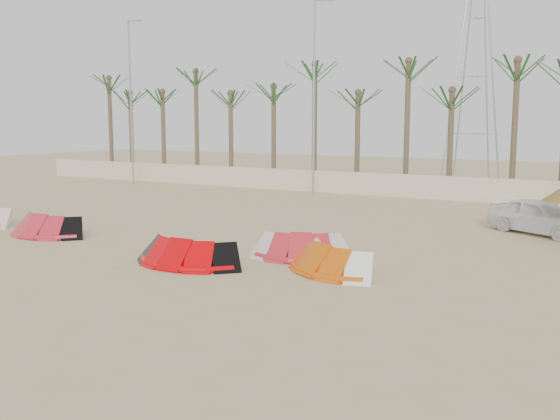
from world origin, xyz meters
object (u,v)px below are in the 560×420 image
Objects in this scene: kite_red_mid at (193,250)px; kite_orange at (334,256)px; kite_red_right at (306,244)px; car at (540,216)px; kite_red_left at (52,224)px.

kite_red_mid and kite_orange have the same top height.
kite_red_right and kite_orange have the same top height.
kite_red_right is at bearing 172.31° from car.
kite_red_left is 0.99× the size of kite_red_right.
kite_red_left is at bearing -179.04° from kite_orange.
kite_orange is at bearing 18.26° from kite_red_mid.
kite_red_mid is at bearing -8.48° from kite_red_left.
kite_red_mid is at bearing -134.80° from kite_red_right.
kite_red_left is at bearing 171.52° from kite_red_mid.
car is (4.20, 9.30, 0.27)m from kite_orange.
kite_orange is (1.54, -1.18, 0.00)m from kite_red_right.
kite_red_left is 11.67m from kite_orange.
kite_red_mid is at bearing 169.82° from car.
car reaches higher than kite_orange.
car is (8.24, 10.63, 0.27)m from kite_red_mid.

